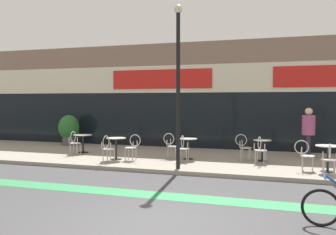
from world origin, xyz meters
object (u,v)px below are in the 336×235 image
Objects in this scene: cafe_chair_1_side at (133,145)px; cafe_chair_4_near at (329,157)px; cafe_chair_2_near at (183,147)px; bistro_table_1 at (116,144)px; planter_pot at (69,129)px; lamp_post at (178,74)px; cafe_chair_2_side at (171,144)px; pedestrian_near_end at (308,128)px; bistro_table_0 at (83,140)px; cafe_chair_1_near at (108,147)px; cafe_chair_3_near at (260,148)px; cafe_chair_0_near at (74,141)px; cafe_chair_3_side at (244,145)px; bistro_table_4 at (328,153)px; bistro_table_3 at (262,146)px; cafe_chair_4_side at (305,153)px; bistro_table_2 at (188,145)px.

cafe_chair_1_side and cafe_chair_4_near have the same top height.
cafe_chair_2_near and cafe_chair_4_near have the same top height.
planter_pot is (-4.06, 3.29, 0.20)m from bistro_table_1.
planter_pot is 8.20m from lamp_post.
cafe_chair_4_near is at bearing -14.76° from cafe_chair_2_side.
pedestrian_near_end is at bearing -63.48° from cafe_chair_2_near.
cafe_chair_1_near is at bearing -41.59° from bistro_table_0.
bistro_table_0 is at bearing 149.94° from bistro_table_1.
cafe_chair_2_near is 1.00× the size of cafe_chair_3_near.
planter_pot is at bearing 31.67° from cafe_chair_0_near.
cafe_chair_1_near and cafe_chair_3_side have the same top height.
pedestrian_near_end is at bearing 99.95° from bistro_table_4.
bistro_table_4 is 11.43m from planter_pot.
bistro_table_3 is 0.63m from cafe_chair_3_near.
pedestrian_near_end is (2.11, 1.40, 0.55)m from cafe_chair_3_side.
cafe_chair_4_near and cafe_chair_4_side have the same top height.
cafe_chair_0_near is at bearing 79.90° from cafe_chair_4_near.
bistro_table_2 is at bearing 20.48° from bistro_table_1.
cafe_chair_3_near is (-2.00, 0.82, -0.03)m from bistro_table_4.
bistro_table_2 is 4.40m from cafe_chair_0_near.
cafe_chair_4_near is (6.84, -0.77, -0.03)m from bistro_table_1.
pedestrian_near_end is at bearing 10.33° from bistro_table_0.
cafe_chair_0_near is 4.40m from cafe_chair_2_near.
cafe_chair_3_near is 3.67m from lamp_post.
pedestrian_near_end is at bearing -80.44° from cafe_chair_0_near.
bistro_table_0 is at bearing 93.10° from cafe_chair_3_near.
pedestrian_near_end is (1.49, 2.03, 0.55)m from cafe_chair_3_near.
lamp_post is at bearing -83.00° from bistro_table_2.
cafe_chair_4_near is 0.89m from cafe_chair_4_side.
cafe_chair_3_side is at bearing -13.46° from planter_pot.
planter_pot is (-5.79, 2.40, 0.22)m from cafe_chair_2_side.
cafe_chair_4_side reaches higher than bistro_table_3.
cafe_chair_1_near is 7.18m from pedestrian_near_end.
cafe_chair_4_side reaches higher than bistro_table_0.
cafe_chair_3_near is at bearing 7.94° from bistro_table_1.
lamp_post is (-3.62, -0.88, 2.34)m from cafe_chair_4_side.
lamp_post reaches higher than cafe_chair_4_near.
cafe_chair_0_near is at bearing -171.78° from cafe_chair_2_side.
cafe_chair_0_near reaches higher than bistro_table_4.
cafe_chair_3_side is at bearing -143.80° from pedestrian_near_end.
cafe_chair_0_near is 1.00× the size of cafe_chair_4_side.
cafe_chair_2_near is 4.70m from pedestrian_near_end.
cafe_chair_2_near is (-2.49, -1.05, 0.01)m from bistro_table_3.
bistro_table_4 is at bearing -100.27° from cafe_chair_2_near.
cafe_chair_0_near is (-2.03, 0.55, -0.03)m from bistro_table_1.
pedestrian_near_end is (6.34, 2.71, 0.53)m from bistro_table_1.
cafe_chair_1_near is (-6.84, -0.48, -0.03)m from bistro_table_4.
cafe_chair_3_near is 2.58m from pedestrian_near_end.
cafe_chair_3_near is at bearing -93.85° from cafe_chair_0_near.
bistro_table_3 is 0.53× the size of planter_pot.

